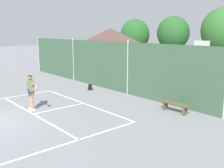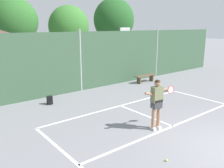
{
  "view_description": "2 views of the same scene",
  "coord_description": "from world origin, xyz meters",
  "px_view_note": "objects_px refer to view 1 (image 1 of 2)",
  "views": [
    {
      "loc": [
        11.94,
        -2.58,
        4.07
      ],
      "look_at": [
        0.73,
        7.03,
        1.03
      ],
      "focal_mm": 41.66,
      "sensor_mm": 36.0,
      "label": 1
    },
    {
      "loc": [
        -6.96,
        -2.56,
        3.69
      ],
      "look_at": [
        0.23,
        6.42,
        0.84
      ],
      "focal_mm": 38.07,
      "sensor_mm": 36.0,
      "label": 2
    }
  ],
  "objects_px": {
    "basketball_hoop": "(201,64)",
    "tennis_player": "(31,89)",
    "backpack_black": "(90,87)",
    "courtside_bench": "(175,105)"
  },
  "relations": [
    {
      "from": "basketball_hoop",
      "to": "tennis_player",
      "type": "xyz_separation_m",
      "value": [
        -5.1,
        -7.51,
        -1.2
      ]
    },
    {
      "from": "basketball_hoop",
      "to": "tennis_player",
      "type": "bearing_deg",
      "value": -124.2
    },
    {
      "from": "backpack_black",
      "to": "courtside_bench",
      "type": "distance_m",
      "value": 6.93
    },
    {
      "from": "tennis_player",
      "to": "courtside_bench",
      "type": "bearing_deg",
      "value": 46.49
    },
    {
      "from": "tennis_player",
      "to": "courtside_bench",
      "type": "relative_size",
      "value": 1.16
    },
    {
      "from": "backpack_black",
      "to": "basketball_hoop",
      "type": "bearing_deg",
      "value": 19.41
    },
    {
      "from": "tennis_player",
      "to": "backpack_black",
      "type": "relative_size",
      "value": 4.01
    },
    {
      "from": "backpack_black",
      "to": "courtside_bench",
      "type": "height_order",
      "value": "courtside_bench"
    },
    {
      "from": "basketball_hoop",
      "to": "tennis_player",
      "type": "height_order",
      "value": "basketball_hoop"
    },
    {
      "from": "basketball_hoop",
      "to": "backpack_black",
      "type": "distance_m",
      "value": 7.65
    }
  ]
}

